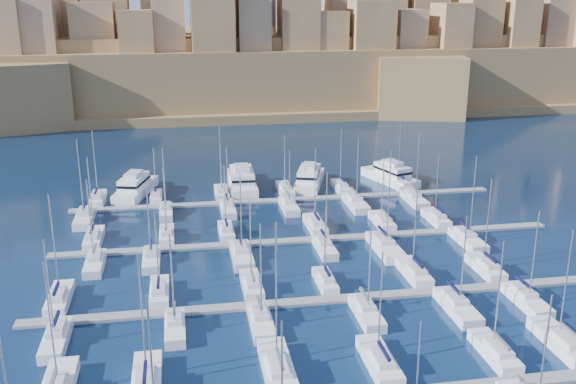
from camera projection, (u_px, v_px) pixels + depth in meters
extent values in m
plane|color=#091833|center=(324.00, 264.00, 97.52)|extent=(600.00, 600.00, 0.00)
cube|color=slate|center=(344.00, 299.00, 86.16)|extent=(84.00, 2.00, 0.40)
cube|color=slate|center=(310.00, 240.00, 106.87)|extent=(84.00, 2.00, 0.40)
cube|color=slate|center=(288.00, 200.00, 127.58)|extent=(84.00, 2.00, 0.40)
cylinder|color=#9EA0A8|center=(51.00, 323.00, 63.81)|extent=(0.18, 0.18, 13.24)
cube|color=#595B60|center=(53.00, 380.00, 63.42)|extent=(0.35, 4.10, 0.35)
cube|color=white|center=(147.00, 383.00, 66.89)|extent=(3.01, 10.02, 1.70)
cube|color=silver|center=(146.00, 378.00, 65.59)|extent=(2.10, 4.51, 0.70)
cylinder|color=#9EA0A8|center=(142.00, 315.00, 65.11)|extent=(0.18, 0.18, 13.52)
cube|color=#0B0C35|center=(145.00, 372.00, 64.81)|extent=(0.35, 4.01, 0.35)
cube|color=white|center=(277.00, 369.00, 69.36)|extent=(3.15, 10.50, 1.73)
cube|color=silver|center=(279.00, 364.00, 68.02)|extent=(2.21, 4.73, 0.70)
cylinder|color=#9EA0A8|center=(276.00, 293.00, 67.26)|extent=(0.18, 0.18, 15.81)
cube|color=#595B60|center=(280.00, 358.00, 67.21)|extent=(0.35, 4.20, 0.35)
cube|color=white|center=(379.00, 362.00, 70.71)|extent=(2.83, 9.44, 1.67)
cube|color=silver|center=(382.00, 357.00, 69.47)|extent=(1.98, 4.25, 0.70)
cylinder|color=#9EA0A8|center=(380.00, 304.00, 69.12)|extent=(0.18, 0.18, 12.09)
cube|color=#0B0C35|center=(384.00, 351.00, 68.72)|extent=(0.35, 3.78, 0.35)
cube|color=white|center=(494.00, 353.00, 72.55)|extent=(2.61, 8.69, 1.63)
cube|color=silver|center=(499.00, 348.00, 71.39)|extent=(1.83, 3.91, 0.70)
cylinder|color=#9EA0A8|center=(499.00, 294.00, 70.87)|extent=(0.18, 0.18, 12.55)
cube|color=#595B60|center=(502.00, 341.00, 70.67)|extent=(0.35, 3.48, 0.35)
cube|color=white|center=(561.00, 343.00, 74.62)|extent=(3.03, 10.12, 1.71)
cube|color=silver|center=(567.00, 338.00, 73.31)|extent=(2.12, 4.55, 0.70)
cylinder|color=#9EA0A8|center=(566.00, 283.00, 72.93)|extent=(0.18, 0.18, 12.95)
cube|color=#595B60|center=(571.00, 332.00, 72.52)|extent=(0.35, 4.05, 0.35)
cylinder|color=#9EA0A8|center=(153.00, 380.00, 52.58)|extent=(0.18, 0.18, 15.31)
cylinder|color=#9EA0A8|center=(282.00, 380.00, 56.19)|extent=(0.18, 0.18, 11.47)
cylinder|color=#9EA0A8|center=(418.00, 372.00, 58.44)|extent=(0.18, 0.18, 10.24)
cylinder|color=#9EA0A8|center=(544.00, 355.00, 59.14)|extent=(0.18, 0.18, 12.24)
cube|color=white|center=(60.00, 299.00, 85.20)|extent=(2.74, 9.12, 1.66)
cube|color=silver|center=(57.00, 294.00, 83.99)|extent=(1.92, 4.10, 0.70)
cylinder|color=#9EA0A8|center=(54.00, 245.00, 83.36)|extent=(0.18, 0.18, 13.69)
cube|color=#0B0C35|center=(56.00, 289.00, 83.25)|extent=(0.35, 3.65, 0.35)
cube|color=white|center=(159.00, 293.00, 87.04)|extent=(2.55, 8.50, 1.62)
cube|color=silver|center=(159.00, 288.00, 85.89)|extent=(1.78, 3.82, 0.70)
cylinder|color=#9EA0A8|center=(157.00, 251.00, 85.66)|extent=(0.18, 0.18, 10.39)
cube|color=#0B0C35|center=(158.00, 282.00, 85.18)|extent=(0.35, 3.40, 0.35)
cube|color=white|center=(252.00, 286.00, 89.15)|extent=(2.59, 8.63, 1.63)
cube|color=silver|center=(252.00, 281.00, 88.00)|extent=(1.81, 3.88, 0.70)
cylinder|color=#9EA0A8|center=(251.00, 240.00, 87.59)|extent=(0.18, 0.18, 11.72)
cube|color=#595B60|center=(253.00, 275.00, 87.28)|extent=(0.35, 3.45, 0.35)
cube|color=white|center=(325.00, 282.00, 90.39)|extent=(2.30, 7.66, 1.58)
cube|color=silver|center=(327.00, 277.00, 89.34)|extent=(1.61, 3.45, 0.70)
cylinder|color=#9EA0A8|center=(325.00, 243.00, 89.04)|extent=(0.18, 0.18, 10.00)
cube|color=#0B0C35|center=(327.00, 271.00, 88.66)|extent=(0.35, 3.06, 0.35)
cube|color=white|center=(413.00, 273.00, 93.31)|extent=(2.78, 9.25, 1.66)
cube|color=silver|center=(416.00, 268.00, 92.09)|extent=(1.94, 4.16, 0.70)
cylinder|color=#9EA0A8|center=(415.00, 224.00, 91.56)|extent=(0.18, 0.18, 13.12)
cube|color=#0B0C35|center=(418.00, 263.00, 91.34)|extent=(0.35, 3.70, 0.35)
cube|color=white|center=(485.00, 268.00, 95.01)|extent=(2.71, 9.04, 1.65)
cube|color=silver|center=(488.00, 263.00, 93.81)|extent=(1.90, 4.07, 0.70)
cylinder|color=#9EA0A8|center=(488.00, 221.00, 93.30)|extent=(0.18, 0.18, 12.80)
cube|color=#0B0C35|center=(490.00, 258.00, 93.07)|extent=(0.35, 3.61, 0.35)
cube|color=white|center=(56.00, 341.00, 75.05)|extent=(2.67, 8.91, 1.65)
cube|color=silver|center=(56.00, 328.00, 75.55)|extent=(1.87, 4.01, 0.70)
cylinder|color=#9EA0A8|center=(49.00, 289.00, 72.61)|extent=(0.18, 0.18, 12.05)
cube|color=#0B0C35|center=(56.00, 318.00, 75.66)|extent=(0.35, 3.56, 0.35)
cube|color=white|center=(175.00, 329.00, 77.65)|extent=(2.45, 8.17, 1.61)
cube|color=silver|center=(175.00, 318.00, 78.08)|extent=(1.71, 3.67, 0.70)
cylinder|color=#9EA0A8|center=(172.00, 280.00, 75.29)|extent=(0.18, 0.18, 11.77)
cube|color=#595B60|center=(174.00, 308.00, 78.15)|extent=(0.35, 3.27, 0.35)
cube|color=white|center=(261.00, 323.00, 79.00)|extent=(2.67, 8.89, 1.64)
cube|color=silver|center=(260.00, 312.00, 79.49)|extent=(1.87, 4.00, 0.70)
cylinder|color=#9EA0A8|center=(261.00, 273.00, 76.50)|extent=(0.18, 0.18, 12.44)
cube|color=#595B60|center=(259.00, 302.00, 79.60)|extent=(0.35, 3.56, 0.35)
cube|color=white|center=(367.00, 314.00, 81.28)|extent=(2.62, 8.75, 1.64)
cube|color=silver|center=(365.00, 303.00, 81.75)|extent=(1.84, 3.94, 0.70)
cylinder|color=#9EA0A8|center=(370.00, 266.00, 78.85)|extent=(0.18, 0.18, 12.00)
cube|color=#595B60|center=(364.00, 294.00, 81.85)|extent=(0.35, 3.50, 0.35)
cube|color=white|center=(457.00, 308.00, 82.80)|extent=(2.90, 9.66, 1.68)
cube|color=silver|center=(455.00, 297.00, 83.35)|extent=(2.03, 4.35, 0.70)
cylinder|color=#9EA0A8|center=(463.00, 261.00, 80.33)|extent=(0.18, 0.18, 11.96)
cube|color=#0B0C35|center=(454.00, 288.00, 83.50)|extent=(0.35, 3.86, 0.35)
cube|color=white|center=(527.00, 302.00, 84.62)|extent=(2.76, 9.19, 1.66)
cube|color=silver|center=(524.00, 290.00, 85.14)|extent=(1.93, 4.14, 0.70)
cylinder|color=#9EA0A8|center=(534.00, 255.00, 82.17)|extent=(0.18, 0.18, 11.96)
cube|color=#0B0C35|center=(523.00, 282.00, 85.26)|extent=(0.35, 3.68, 0.35)
cube|color=white|center=(94.00, 239.00, 106.21)|extent=(2.72, 9.07, 1.65)
cube|color=silver|center=(93.00, 234.00, 105.01)|extent=(1.90, 4.08, 0.70)
cylinder|color=#9EA0A8|center=(90.00, 196.00, 104.46)|extent=(0.18, 0.18, 13.09)
cube|color=#0B0C35|center=(92.00, 229.00, 104.27)|extent=(0.35, 3.63, 0.35)
cube|color=white|center=(167.00, 236.00, 107.70)|extent=(2.43, 8.10, 1.61)
cube|color=silver|center=(166.00, 231.00, 106.59)|extent=(1.70, 3.65, 0.70)
cylinder|color=#9EA0A8|center=(165.00, 200.00, 106.24)|extent=(0.18, 0.18, 10.84)
cube|color=#595B60|center=(166.00, 226.00, 105.90)|extent=(0.35, 3.24, 0.35)
cube|color=white|center=(226.00, 232.00, 109.30)|extent=(2.42, 8.07, 1.60)
cube|color=silver|center=(226.00, 228.00, 108.20)|extent=(1.69, 3.63, 0.70)
cylinder|color=#9EA0A8|center=(225.00, 197.00, 107.83)|extent=(0.18, 0.18, 10.91)
cube|color=#0B0C35|center=(226.00, 222.00, 107.51)|extent=(0.35, 3.23, 0.35)
cube|color=white|center=(315.00, 226.00, 112.35)|extent=(2.74, 9.15, 1.66)
cube|color=silver|center=(316.00, 221.00, 111.14)|extent=(1.92, 4.12, 0.70)
cylinder|color=#9EA0A8|center=(315.00, 185.00, 110.64)|extent=(0.18, 0.18, 12.82)
cube|color=#0B0C35|center=(317.00, 216.00, 110.40)|extent=(0.35, 3.66, 0.35)
cube|color=white|center=(382.00, 222.00, 114.12)|extent=(2.61, 8.71, 1.64)
cube|color=silver|center=(384.00, 218.00, 112.96)|extent=(1.83, 3.92, 0.70)
cylinder|color=#9EA0A8|center=(383.00, 187.00, 112.65)|extent=(0.18, 0.18, 11.06)
cube|color=#595B60|center=(385.00, 213.00, 112.23)|extent=(0.35, 3.49, 0.35)
cube|color=white|center=(436.00, 219.00, 115.74)|extent=(2.60, 8.66, 1.63)
cube|color=silver|center=(438.00, 214.00, 114.58)|extent=(1.82, 3.90, 0.70)
cylinder|color=#9EA0A8|center=(437.00, 185.00, 114.30)|extent=(0.18, 0.18, 10.91)
cube|color=#0B0C35|center=(439.00, 210.00, 113.87)|extent=(0.35, 3.47, 0.35)
cube|color=white|center=(95.00, 265.00, 96.15)|extent=(2.63, 8.77, 1.64)
cube|color=silver|center=(95.00, 255.00, 96.63)|extent=(1.84, 3.95, 0.70)
cylinder|color=#9EA0A8|center=(90.00, 221.00, 93.63)|extent=(0.18, 0.18, 12.63)
cube|color=#595B60|center=(95.00, 248.00, 96.73)|extent=(0.35, 3.51, 0.35)
cube|color=white|center=(152.00, 261.00, 97.61)|extent=(2.57, 8.55, 1.63)
cube|color=silver|center=(151.00, 252.00, 98.07)|extent=(1.80, 3.85, 0.70)
cylinder|color=#9EA0A8|center=(149.00, 223.00, 95.34)|extent=(0.18, 0.18, 11.02)
cube|color=#0B0C35|center=(151.00, 244.00, 98.16)|extent=(0.35, 3.42, 0.35)
cube|color=white|center=(242.00, 256.00, 99.14)|extent=(3.01, 10.02, 1.70)
cube|color=silver|center=(241.00, 247.00, 99.73)|extent=(2.10, 4.51, 0.70)
cylinder|color=#9EA0A8|center=(241.00, 214.00, 96.57)|extent=(0.18, 0.18, 12.51)
cube|color=#0B0C35|center=(240.00, 239.00, 99.89)|extent=(0.35, 4.01, 0.35)
cube|color=white|center=(325.00, 249.00, 102.10)|extent=(2.52, 8.40, 1.62)
cube|color=silver|center=(324.00, 240.00, 102.55)|extent=(1.76, 3.78, 0.70)
cylinder|color=#9EA0A8|center=(326.00, 209.00, 99.69)|extent=(0.18, 0.18, 12.00)
cube|color=#0B0C35|center=(323.00, 233.00, 102.63)|extent=(0.35, 3.36, 0.35)
cube|color=white|center=(385.00, 248.00, 102.35)|extent=(3.34, 11.13, 1.76)
cube|color=silver|center=(384.00, 238.00, 103.04)|extent=(2.34, 5.01, 0.70)
cylinder|color=#9EA0A8|center=(389.00, 198.00, 99.30)|extent=(0.18, 0.18, 15.30)
cube|color=#0B0C35|center=(383.00, 231.00, 103.25)|extent=(0.35, 4.45, 0.35)
cube|color=white|center=(468.00, 241.00, 105.36)|extent=(2.92, 9.73, 1.69)
cube|color=silver|center=(466.00, 232.00, 105.92)|extent=(2.04, 4.38, 0.70)
cylinder|color=#9EA0A8|center=(473.00, 197.00, 102.62)|extent=(0.18, 0.18, 13.71)
cube|color=#0B0C35|center=(465.00, 225.00, 106.07)|extent=(0.35, 3.89, 0.35)
cube|color=white|center=(98.00, 200.00, 126.60)|extent=(2.69, 8.98, 1.65)
cube|color=silver|center=(97.00, 195.00, 125.40)|extent=(1.88, 4.04, 0.70)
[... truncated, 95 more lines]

